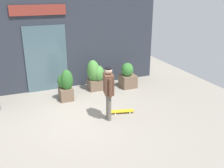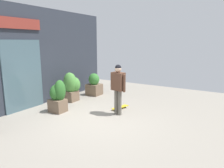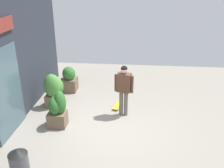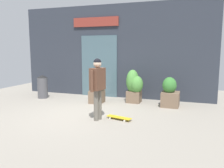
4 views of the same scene
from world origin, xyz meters
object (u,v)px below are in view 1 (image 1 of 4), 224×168
object	(u,v)px
skateboarder	(109,87)
planter_box_mid	(66,85)
skateboard	(122,111)
planter_box_right	(95,74)
planter_box_left	(128,75)

from	to	relation	value
skateboarder	planter_box_mid	distance (m)	2.19
skateboarder	skateboard	xyz separation A→B (m)	(0.56, 0.22, -1.00)
planter_box_right	planter_box_left	bearing A→B (deg)	-8.07
skateboarder	planter_box_mid	bearing A→B (deg)	124.97
planter_box_mid	planter_box_right	bearing A→B (deg)	22.00
planter_box_left	planter_box_right	size ratio (longest dim) A/B	0.84
skateboard	planter_box_right	world-z (taller)	planter_box_right
planter_box_left	skateboard	bearing A→B (deg)	-119.64
planter_box_mid	skateboard	bearing A→B (deg)	-50.66
skateboarder	skateboard	size ratio (longest dim) A/B	2.23
skateboarder	planter_box_right	world-z (taller)	skateboarder
planter_box_mid	planter_box_left	bearing A→B (deg)	7.14
planter_box_left	planter_box_right	bearing A→B (deg)	171.93
planter_box_right	planter_box_mid	world-z (taller)	planter_box_right
skateboard	planter_box_mid	xyz separation A→B (m)	(-1.42, 1.74, 0.52)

